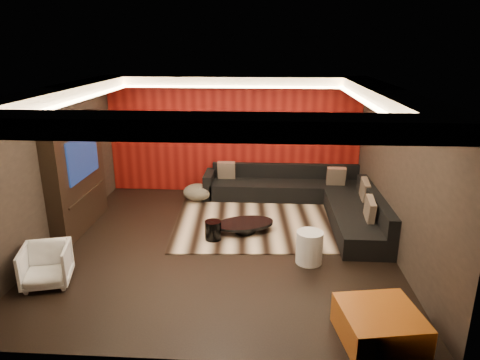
# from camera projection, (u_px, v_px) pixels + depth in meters

# --- Properties ---
(floor) EXTENTS (6.00, 6.00, 0.02)m
(floor) POSITION_uv_depth(u_px,v_px,m) (222.00, 245.00, 7.81)
(floor) COLOR black
(floor) RESTS_ON ground
(ceiling) EXTENTS (6.00, 6.00, 0.02)m
(ceiling) POSITION_uv_depth(u_px,v_px,m) (219.00, 88.00, 6.95)
(ceiling) COLOR silver
(ceiling) RESTS_ON ground
(wall_back) EXTENTS (6.00, 0.02, 2.80)m
(wall_back) POSITION_uv_depth(u_px,v_px,m) (234.00, 135.00, 10.24)
(wall_back) COLOR black
(wall_back) RESTS_ON ground
(wall_left) EXTENTS (0.02, 6.00, 2.80)m
(wall_left) POSITION_uv_depth(u_px,v_px,m) (51.00, 168.00, 7.56)
(wall_left) COLOR black
(wall_left) RESTS_ON ground
(wall_right) EXTENTS (0.02, 6.00, 2.80)m
(wall_right) POSITION_uv_depth(u_px,v_px,m) (398.00, 174.00, 7.20)
(wall_right) COLOR black
(wall_right) RESTS_ON ground
(red_feature_wall) EXTENTS (5.98, 0.05, 2.78)m
(red_feature_wall) POSITION_uv_depth(u_px,v_px,m) (234.00, 136.00, 10.20)
(red_feature_wall) COLOR #6B0C0A
(red_feature_wall) RESTS_ON ground
(soffit_back) EXTENTS (6.00, 0.60, 0.22)m
(soffit_back) POSITION_uv_depth(u_px,v_px,m) (232.00, 81.00, 9.55)
(soffit_back) COLOR silver
(soffit_back) RESTS_ON ground
(soffit_front) EXTENTS (6.00, 0.60, 0.22)m
(soffit_front) POSITION_uv_depth(u_px,v_px,m) (191.00, 126.00, 4.42)
(soffit_front) COLOR silver
(soffit_front) RESTS_ON ground
(soffit_left) EXTENTS (0.60, 4.80, 0.22)m
(soffit_left) POSITION_uv_depth(u_px,v_px,m) (59.00, 94.00, 7.14)
(soffit_left) COLOR silver
(soffit_left) RESTS_ON ground
(soffit_right) EXTENTS (0.60, 4.80, 0.22)m
(soffit_right) POSITION_uv_depth(u_px,v_px,m) (387.00, 97.00, 6.82)
(soffit_right) COLOR silver
(soffit_right) RESTS_ON ground
(cove_back) EXTENTS (4.80, 0.08, 0.04)m
(cove_back) POSITION_uv_depth(u_px,v_px,m) (231.00, 87.00, 9.25)
(cove_back) COLOR #FFD899
(cove_back) RESTS_ON ground
(cove_front) EXTENTS (4.80, 0.08, 0.04)m
(cove_front) POSITION_uv_depth(u_px,v_px,m) (197.00, 128.00, 4.77)
(cove_front) COLOR #FFD899
(cove_front) RESTS_ON ground
(cove_left) EXTENTS (0.08, 4.80, 0.04)m
(cove_left) POSITION_uv_depth(u_px,v_px,m) (79.00, 100.00, 7.15)
(cove_left) COLOR #FFD899
(cove_left) RESTS_ON ground
(cove_right) EXTENTS (0.08, 4.80, 0.04)m
(cove_right) POSITION_uv_depth(u_px,v_px,m) (365.00, 102.00, 6.87)
(cove_right) COLOR #FFD899
(cove_right) RESTS_ON ground
(tv_surround) EXTENTS (0.30, 2.00, 2.20)m
(tv_surround) POSITION_uv_depth(u_px,v_px,m) (77.00, 174.00, 8.21)
(tv_surround) COLOR black
(tv_surround) RESTS_ON ground
(tv_screen) EXTENTS (0.04, 1.30, 0.80)m
(tv_screen) POSITION_uv_depth(u_px,v_px,m) (83.00, 157.00, 8.09)
(tv_screen) COLOR black
(tv_screen) RESTS_ON ground
(tv_shelf) EXTENTS (0.04, 1.60, 0.04)m
(tv_shelf) POSITION_uv_depth(u_px,v_px,m) (87.00, 194.00, 8.32)
(tv_shelf) COLOR black
(tv_shelf) RESTS_ON ground
(rug) EXTENTS (4.17, 3.24, 0.02)m
(rug) POSITION_uv_depth(u_px,v_px,m) (273.00, 220.00, 8.85)
(rug) COLOR beige
(rug) RESTS_ON floor
(coffee_table) EXTENTS (1.44, 1.44, 0.19)m
(coffee_table) POSITION_uv_depth(u_px,v_px,m) (245.00, 227.00, 8.26)
(coffee_table) COLOR black
(coffee_table) RESTS_ON rug
(drum_stool) EXTENTS (0.34, 0.34, 0.36)m
(drum_stool) POSITION_uv_depth(u_px,v_px,m) (213.00, 230.00, 7.92)
(drum_stool) COLOR black
(drum_stool) RESTS_ON rug
(striped_pouf) EXTENTS (0.75, 0.75, 0.37)m
(striped_pouf) POSITION_uv_depth(u_px,v_px,m) (198.00, 192.00, 9.92)
(striped_pouf) COLOR #B6AB8D
(striped_pouf) RESTS_ON rug
(white_side_table) EXTENTS (0.50, 0.50, 0.55)m
(white_side_table) POSITION_uv_depth(u_px,v_px,m) (309.00, 247.00, 7.09)
(white_side_table) COLOR silver
(white_side_table) RESTS_ON floor
(orange_ottoman) EXTENTS (1.07, 1.07, 0.41)m
(orange_ottoman) POSITION_uv_depth(u_px,v_px,m) (379.00, 326.00, 5.24)
(orange_ottoman) COLOR #A14C14
(orange_ottoman) RESTS_ON floor
(armchair) EXTENTS (0.83, 0.84, 0.63)m
(armchair) POSITION_uv_depth(u_px,v_px,m) (46.00, 265.00, 6.44)
(armchair) COLOR silver
(armchair) RESTS_ON floor
(sectional_sofa) EXTENTS (3.65, 3.50, 0.75)m
(sectional_sofa) POSITION_uv_depth(u_px,v_px,m) (309.00, 198.00, 9.40)
(sectional_sofa) COLOR black
(sectional_sofa) RESTS_ON floor
(throw_pillows) EXTENTS (3.25, 2.71, 0.50)m
(throw_pillows) POSITION_uv_depth(u_px,v_px,m) (320.00, 185.00, 9.11)
(throw_pillows) COLOR #C0A68C
(throw_pillows) RESTS_ON sectional_sofa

